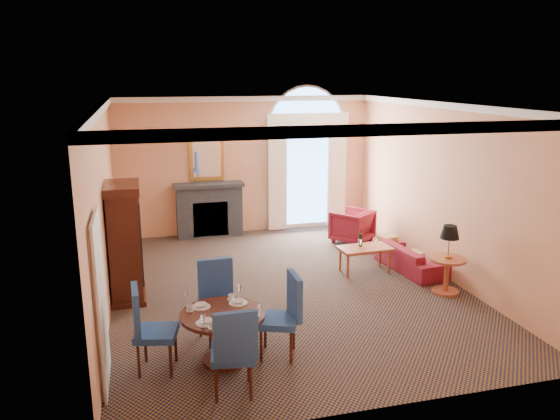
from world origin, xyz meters
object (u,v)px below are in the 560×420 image
object	(u,v)px
coffee_table	(365,249)
side_table	(448,252)
sofa	(411,258)
dining_table	(223,325)
armchair	(352,226)
armoire	(125,244)

from	to	relation	value
coffee_table	side_table	distance (m)	1.64
sofa	coffee_table	xyz separation A→B (m)	(-0.91, 0.11, 0.22)
dining_table	armchair	bearing A→B (deg)	51.44
sofa	coffee_table	bearing A→B (deg)	76.78
dining_table	coffee_table	world-z (taller)	dining_table
armoire	coffee_table	bearing A→B (deg)	1.59
armoire	armchair	bearing A→B (deg)	22.40
sofa	side_table	world-z (taller)	side_table
coffee_table	side_table	bearing A→B (deg)	-56.64
dining_table	coffee_table	distance (m)	4.11
armoire	sofa	distance (m)	5.32
armoire	sofa	bearing A→B (deg)	0.10
side_table	sofa	bearing A→B (deg)	92.41
dining_table	armoire	bearing A→B (deg)	115.71
armoire	armchair	world-z (taller)	armoire
armchair	coffee_table	distance (m)	1.95
armchair	side_table	world-z (taller)	side_table
sofa	side_table	xyz separation A→B (m)	(0.05, -1.19, 0.49)
armoire	side_table	size ratio (longest dim) A/B	1.66
sofa	coffee_table	world-z (taller)	coffee_table
armchair	side_table	size ratio (longest dim) A/B	0.69
armchair	sofa	bearing A→B (deg)	63.72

